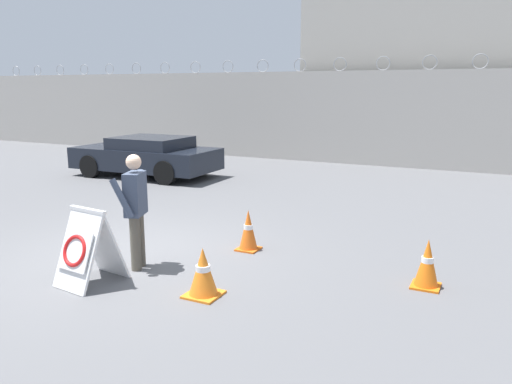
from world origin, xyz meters
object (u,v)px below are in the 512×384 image
Objects in this scene: traffic_cone_near at (203,272)px; traffic_cone_far at (427,264)px; traffic_cone_mid at (248,230)px; barricade_sign at (87,247)px; security_guard at (136,206)px; parked_car_front_coupe at (147,156)px.

traffic_cone_far reaches higher than traffic_cone_near.
traffic_cone_near is at bearing -148.21° from traffic_cone_far.
traffic_cone_far is at bearing -6.84° from traffic_cone_mid.
barricade_sign is 0.90m from security_guard.
barricade_sign reaches higher than traffic_cone_far.
security_guard is 2.55× the size of traffic_cone_far.
traffic_cone_near is (1.40, -0.43, -0.62)m from security_guard.
traffic_cone_far is (4.13, 1.89, -0.19)m from barricade_sign.
traffic_cone_near is at bearing 131.45° from parked_car_front_coupe.
barricade_sign is at bearing -119.99° from traffic_cone_mid.
traffic_cone_near is 0.97× the size of traffic_cone_far.
security_guard is at bearing 81.25° from barricade_sign.
security_guard is 4.12m from traffic_cone_far.
parked_car_front_coupe is (-4.83, 6.32, -0.31)m from security_guard.
parked_car_front_coupe is (-5.91, 4.86, 0.29)m from traffic_cone_mid.
traffic_cone_near is 9.20m from parked_car_front_coupe.
parked_car_front_coupe is at bearing 140.58° from traffic_cone_mid.
traffic_cone_mid is (1.08, 1.46, -0.60)m from security_guard.
traffic_cone_near is 1.92m from traffic_cone_mid.
parked_car_front_coupe is at bearing 129.72° from barricade_sign.
security_guard reaches higher than barricade_sign.
barricade_sign reaches higher than traffic_cone_near.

